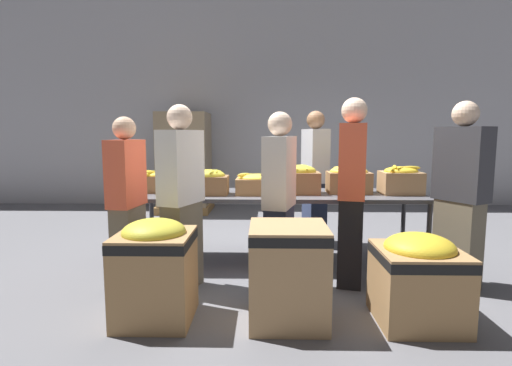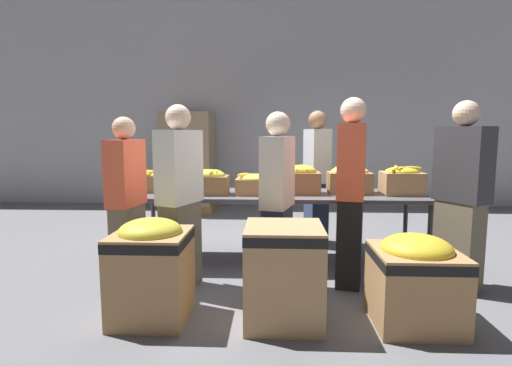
{
  "view_description": "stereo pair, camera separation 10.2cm",
  "coord_description": "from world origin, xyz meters",
  "px_view_note": "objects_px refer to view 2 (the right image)",
  "views": [
    {
      "loc": [
        -0.15,
        -4.26,
        1.38
      ],
      "look_at": [
        -0.23,
        -0.1,
        0.87
      ],
      "focal_mm": 28.0,
      "sensor_mm": 36.0,
      "label": 1
    },
    {
      "loc": [
        -0.04,
        -4.26,
        1.38
      ],
      "look_at": [
        -0.23,
        -0.1,
        0.87
      ],
      "focal_mm": 28.0,
      "sensor_mm": 36.0,
      "label": 2
    }
  ],
  "objects_px": {
    "banana_box_2": "(258,184)",
    "volunteer_3": "(180,199)",
    "banana_box_3": "(299,179)",
    "volunteer_4": "(277,203)",
    "banana_box_1": "(208,182)",
    "donation_bin_1": "(284,270)",
    "banana_box_5": "(402,180)",
    "banana_box_4": "(349,179)",
    "volunteer_2": "(316,179)",
    "volunteer_1": "(461,197)",
    "volunteer_0": "(127,202)",
    "donation_bin_0": "(151,266)",
    "donation_bin_2": "(415,277)",
    "volunteer_5": "(351,194)",
    "pallet_stack_0": "(189,163)",
    "sorting_table": "(278,197)",
    "banana_box_0": "(158,181)"
  },
  "relations": [
    {
      "from": "volunteer_1",
      "to": "volunteer_3",
      "type": "distance_m",
      "value": 2.48
    },
    {
      "from": "banana_box_1",
      "to": "donation_bin_1",
      "type": "bearing_deg",
      "value": -59.55
    },
    {
      "from": "volunteer_5",
      "to": "pallet_stack_0",
      "type": "xyz_separation_m",
      "value": [
        -2.23,
        3.5,
        0.02
      ]
    },
    {
      "from": "donation_bin_0",
      "to": "donation_bin_1",
      "type": "bearing_deg",
      "value": 0.0
    },
    {
      "from": "banana_box_2",
      "to": "banana_box_5",
      "type": "height_order",
      "value": "banana_box_5"
    },
    {
      "from": "volunteer_0",
      "to": "donation_bin_2",
      "type": "xyz_separation_m",
      "value": [
        2.38,
        -0.72,
        -0.41
      ]
    },
    {
      "from": "volunteer_4",
      "to": "banana_box_1",
      "type": "bearing_deg",
      "value": 62.19
    },
    {
      "from": "banana_box_3",
      "to": "volunteer_2",
      "type": "bearing_deg",
      "value": 70.46
    },
    {
      "from": "volunteer_3",
      "to": "donation_bin_1",
      "type": "bearing_deg",
      "value": -102.59
    },
    {
      "from": "banana_box_5",
      "to": "volunteer_1",
      "type": "bearing_deg",
      "value": -66.28
    },
    {
      "from": "banana_box_3",
      "to": "sorting_table",
      "type": "bearing_deg",
      "value": 175.49
    },
    {
      "from": "banana_box_4",
      "to": "volunteer_5",
      "type": "distance_m",
      "value": 0.69
    },
    {
      "from": "banana_box_4",
      "to": "volunteer_2",
      "type": "distance_m",
      "value": 0.74
    },
    {
      "from": "volunteer_1",
      "to": "volunteer_2",
      "type": "distance_m",
      "value": 1.81
    },
    {
      "from": "sorting_table",
      "to": "volunteer_4",
      "type": "xyz_separation_m",
      "value": [
        -0.01,
        -0.8,
        0.08
      ]
    },
    {
      "from": "banana_box_4",
      "to": "donation_bin_2",
      "type": "distance_m",
      "value": 1.57
    },
    {
      "from": "banana_box_1",
      "to": "volunteer_4",
      "type": "xyz_separation_m",
      "value": [
        0.73,
        -0.7,
        -0.1
      ]
    },
    {
      "from": "banana_box_4",
      "to": "donation_bin_1",
      "type": "height_order",
      "value": "banana_box_4"
    },
    {
      "from": "banana_box_0",
      "to": "volunteer_0",
      "type": "relative_size",
      "value": 0.29
    },
    {
      "from": "banana_box_0",
      "to": "donation_bin_1",
      "type": "distance_m",
      "value": 2.06
    },
    {
      "from": "banana_box_2",
      "to": "volunteer_3",
      "type": "xyz_separation_m",
      "value": [
        -0.66,
        -0.73,
        -0.05
      ]
    },
    {
      "from": "volunteer_2",
      "to": "banana_box_5",
      "type": "bearing_deg",
      "value": 36.18
    },
    {
      "from": "sorting_table",
      "to": "banana_box_3",
      "type": "relative_size",
      "value": 7.17
    },
    {
      "from": "banana_box_3",
      "to": "banana_box_1",
      "type": "bearing_deg",
      "value": -174.88
    },
    {
      "from": "volunteer_5",
      "to": "donation_bin_0",
      "type": "xyz_separation_m",
      "value": [
        -1.61,
        -0.78,
        -0.44
      ]
    },
    {
      "from": "banana_box_2",
      "to": "banana_box_5",
      "type": "distance_m",
      "value": 1.52
    },
    {
      "from": "banana_box_4",
      "to": "volunteer_2",
      "type": "relative_size",
      "value": 0.27
    },
    {
      "from": "banana_box_5",
      "to": "banana_box_1",
      "type": "bearing_deg",
      "value": -177.56
    },
    {
      "from": "volunteer_1",
      "to": "donation_bin_0",
      "type": "height_order",
      "value": "volunteer_1"
    },
    {
      "from": "volunteer_5",
      "to": "donation_bin_1",
      "type": "bearing_deg",
      "value": 155.19
    },
    {
      "from": "banana_box_2",
      "to": "volunteer_4",
      "type": "relative_size",
      "value": 0.29
    },
    {
      "from": "banana_box_2",
      "to": "banana_box_0",
      "type": "bearing_deg",
      "value": 173.62
    },
    {
      "from": "banana_box_3",
      "to": "banana_box_4",
      "type": "bearing_deg",
      "value": 5.67
    },
    {
      "from": "volunteer_0",
      "to": "donation_bin_0",
      "type": "relative_size",
      "value": 2.01
    },
    {
      "from": "volunteer_4",
      "to": "donation_bin_1",
      "type": "distance_m",
      "value": 0.74
    },
    {
      "from": "volunteer_1",
      "to": "volunteer_5",
      "type": "relative_size",
      "value": 0.98
    },
    {
      "from": "volunteer_0",
      "to": "volunteer_1",
      "type": "distance_m",
      "value": 3.0
    },
    {
      "from": "banana_box_5",
      "to": "donation_bin_1",
      "type": "bearing_deg",
      "value": -132.18
    },
    {
      "from": "banana_box_1",
      "to": "volunteer_3",
      "type": "xyz_separation_m",
      "value": [
        -0.13,
        -0.69,
        -0.07
      ]
    },
    {
      "from": "banana_box_1",
      "to": "volunteer_1",
      "type": "bearing_deg",
      "value": -14.3
    },
    {
      "from": "volunteer_4",
      "to": "banana_box_2",
      "type": "bearing_deg",
      "value": 31.4
    },
    {
      "from": "banana_box_3",
      "to": "banana_box_4",
      "type": "height_order",
      "value": "banana_box_3"
    },
    {
      "from": "banana_box_1",
      "to": "pallet_stack_0",
      "type": "height_order",
      "value": "pallet_stack_0"
    },
    {
      "from": "sorting_table",
      "to": "banana_box_2",
      "type": "relative_size",
      "value": 6.82
    },
    {
      "from": "pallet_stack_0",
      "to": "banana_box_1",
      "type": "bearing_deg",
      "value": -74.28
    },
    {
      "from": "banana_box_4",
      "to": "volunteer_4",
      "type": "height_order",
      "value": "volunteer_4"
    },
    {
      "from": "volunteer_0",
      "to": "donation_bin_1",
      "type": "height_order",
      "value": "volunteer_0"
    },
    {
      "from": "pallet_stack_0",
      "to": "donation_bin_0",
      "type": "bearing_deg",
      "value": -81.72
    },
    {
      "from": "volunteer_0",
      "to": "volunteer_2",
      "type": "bearing_deg",
      "value": -44.63
    },
    {
      "from": "banana_box_3",
      "to": "volunteer_4",
      "type": "relative_size",
      "value": 0.27
    }
  ]
}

